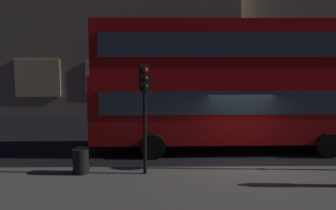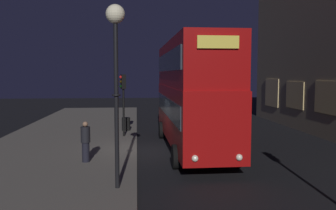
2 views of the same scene
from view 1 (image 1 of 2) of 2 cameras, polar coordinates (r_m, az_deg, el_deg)
name	(u,v)px [view 1 (image 1 of 2)]	position (r m, az deg, el deg)	size (l,w,h in m)	color
ground_plane	(243,164)	(16.69, 9.76, -7.56)	(80.00, 80.00, 0.00)	black
double_decker_bus	(228,79)	(18.06, 7.85, 3.41)	(11.31, 2.89, 5.39)	#9E0C0C
traffic_light_near_kerb	(145,96)	(14.37, -3.05, 1.19)	(0.38, 0.39, 3.66)	black
litter_bin	(81,161)	(15.14, -11.27, -7.16)	(0.55, 0.55, 0.85)	black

